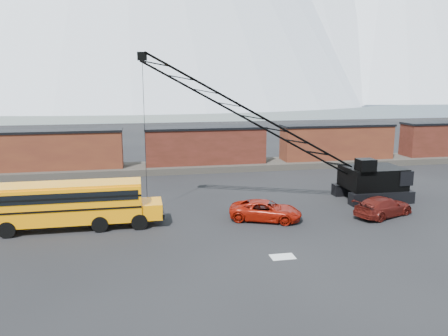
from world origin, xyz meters
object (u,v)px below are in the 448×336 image
Objects in this scene: red_pickup at (266,211)px; crawler_crane at (273,128)px; school_bus at (72,203)px; maroon_suv at (383,206)px.

red_pickup is 7.03m from crawler_crane.
red_pickup is 0.23× the size of crawler_crane.
school_bus is 0.52× the size of crawler_crane.
crawler_crane is at bearing 35.13° from maroon_suv.
crawler_crane is at bearing -0.58° from red_pickup.
red_pickup is at bearing -112.89° from crawler_crane.
maroon_suv is (22.45, -1.56, -1.05)m from school_bus.
crawler_crane is at bearing 11.61° from school_bus.
school_bus is 2.28× the size of maroon_suv.
crawler_crane reaches higher than maroon_suv.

